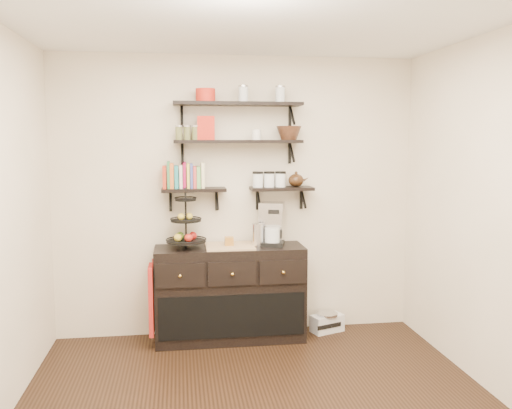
# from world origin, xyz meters

# --- Properties ---
(ceiling) EXTENTS (3.50, 3.50, 0.02)m
(ceiling) POSITION_xyz_m (0.00, 0.00, 2.70)
(ceiling) COLOR white
(ceiling) RESTS_ON back_wall
(back_wall) EXTENTS (3.50, 0.02, 2.70)m
(back_wall) POSITION_xyz_m (0.00, 1.75, 1.35)
(back_wall) COLOR #F4E6CF
(back_wall) RESTS_ON ground
(right_wall) EXTENTS (0.02, 3.50, 2.70)m
(right_wall) POSITION_xyz_m (1.75, 0.00, 1.35)
(right_wall) COLOR #F4E6CF
(right_wall) RESTS_ON ground
(shelf_top) EXTENTS (1.20, 0.27, 0.23)m
(shelf_top) POSITION_xyz_m (0.00, 1.62, 2.23)
(shelf_top) COLOR black
(shelf_top) RESTS_ON back_wall
(shelf_mid) EXTENTS (1.20, 0.27, 0.23)m
(shelf_mid) POSITION_xyz_m (0.00, 1.62, 1.88)
(shelf_mid) COLOR black
(shelf_mid) RESTS_ON back_wall
(shelf_low_left) EXTENTS (0.60, 0.25, 0.23)m
(shelf_low_left) POSITION_xyz_m (-0.42, 1.63, 1.43)
(shelf_low_left) COLOR black
(shelf_low_left) RESTS_ON back_wall
(shelf_low_right) EXTENTS (0.60, 0.25, 0.23)m
(shelf_low_right) POSITION_xyz_m (0.42, 1.63, 1.43)
(shelf_low_right) COLOR black
(shelf_low_right) RESTS_ON back_wall
(cookbooks) EXTENTS (0.40, 0.15, 0.26)m
(cookbooks) POSITION_xyz_m (-0.49, 1.63, 1.57)
(cookbooks) COLOR #B5301B
(cookbooks) RESTS_ON shelf_low_left
(glass_canisters) EXTENTS (0.32, 0.10, 0.13)m
(glass_canisters) POSITION_xyz_m (0.30, 1.63, 1.51)
(glass_canisters) COLOR silver
(glass_canisters) RESTS_ON shelf_low_right
(sideboard) EXTENTS (1.40, 0.50, 0.92)m
(sideboard) POSITION_xyz_m (-0.09, 1.51, 0.45)
(sideboard) COLOR black
(sideboard) RESTS_ON floor
(fruit_stand) EXTENTS (0.37, 0.37, 0.54)m
(fruit_stand) POSITION_xyz_m (-0.50, 1.52, 1.09)
(fruit_stand) COLOR black
(fruit_stand) RESTS_ON sideboard
(candle) EXTENTS (0.08, 0.08, 0.08)m
(candle) POSITION_xyz_m (-0.10, 1.51, 0.96)
(candle) COLOR #976322
(candle) RESTS_ON sideboard
(coffee_maker) EXTENTS (0.27, 0.27, 0.42)m
(coffee_maker) POSITION_xyz_m (0.31, 1.54, 1.10)
(coffee_maker) COLOR black
(coffee_maker) RESTS_ON sideboard
(thermal_carafe) EXTENTS (0.11, 0.11, 0.22)m
(thermal_carafe) POSITION_xyz_m (0.17, 1.49, 1.01)
(thermal_carafe) COLOR silver
(thermal_carafe) RESTS_ON sideboard
(apron) EXTENTS (0.04, 0.27, 0.63)m
(apron) POSITION_xyz_m (-0.82, 1.41, 0.45)
(apron) COLOR #A02211
(apron) RESTS_ON sideboard
(radio) EXTENTS (0.35, 0.27, 0.19)m
(radio) POSITION_xyz_m (0.88, 1.58, 0.09)
(radio) COLOR silver
(radio) RESTS_ON floor
(recipe_box) EXTENTS (0.16, 0.07, 0.22)m
(recipe_box) POSITION_xyz_m (-0.30, 1.61, 2.01)
(recipe_box) COLOR red
(recipe_box) RESTS_ON shelf_mid
(walnut_bowl) EXTENTS (0.24, 0.24, 0.13)m
(walnut_bowl) POSITION_xyz_m (0.49, 1.61, 1.96)
(walnut_bowl) COLOR black
(walnut_bowl) RESTS_ON shelf_mid
(ramekins) EXTENTS (0.09, 0.09, 0.10)m
(ramekins) POSITION_xyz_m (0.17, 1.61, 1.95)
(ramekins) COLOR white
(ramekins) RESTS_ON shelf_mid
(teapot) EXTENTS (0.22, 0.19, 0.15)m
(teapot) POSITION_xyz_m (0.56, 1.63, 1.52)
(teapot) COLOR #301C0E
(teapot) RESTS_ON shelf_low_right
(red_pot) EXTENTS (0.18, 0.18, 0.12)m
(red_pot) POSITION_xyz_m (-0.30, 1.61, 2.31)
(red_pot) COLOR red
(red_pot) RESTS_ON shelf_top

